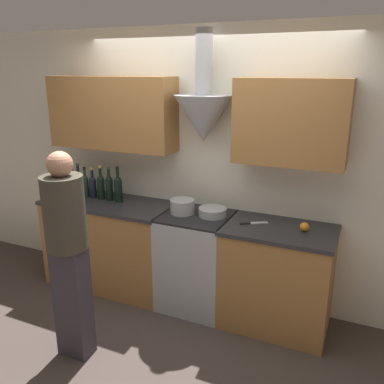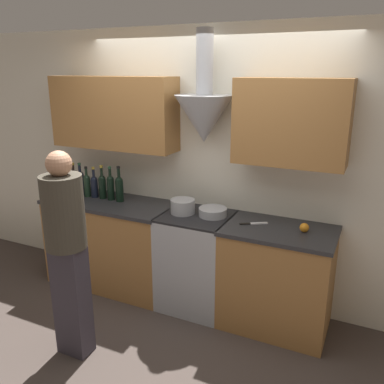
{
  "view_description": "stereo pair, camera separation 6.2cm",
  "coord_description": "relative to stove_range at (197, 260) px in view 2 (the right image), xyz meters",
  "views": [
    {
      "loc": [
        1.41,
        -2.91,
        2.22
      ],
      "look_at": [
        0.0,
        0.2,
        1.18
      ],
      "focal_mm": 38.0,
      "sensor_mm": 36.0,
      "label": 1
    },
    {
      "loc": [
        1.47,
        -2.89,
        2.22
      ],
      "look_at": [
        0.0,
        0.2,
        1.18
      ],
      "focal_mm": 38.0,
      "sensor_mm": 36.0,
      "label": 2
    }
  ],
  "objects": [
    {
      "name": "counter_right",
      "position": [
        0.77,
        -0.0,
        -0.0
      ],
      "size": [
        0.94,
        0.62,
        0.93
      ],
      "color": "#9E6B38",
      "rests_on": "ground_plane"
    },
    {
      "name": "chefs_knife",
      "position": [
        0.54,
        0.01,
        0.46
      ],
      "size": [
        0.22,
        0.16,
        0.01
      ],
      "rotation": [
        0.0,
        0.0,
        0.56
      ],
      "color": "silver",
      "rests_on": "counter_right"
    },
    {
      "name": "stock_pot",
      "position": [
        -0.14,
        -0.0,
        0.53
      ],
      "size": [
        0.23,
        0.23,
        0.13
      ],
      "color": "#A8AAAF",
      "rests_on": "stove_range"
    },
    {
      "name": "wine_bottle_1",
      "position": [
        -1.47,
        0.05,
        0.59
      ],
      "size": [
        0.07,
        0.07,
        0.34
      ],
      "color": "black",
      "rests_on": "counter_left"
    },
    {
      "name": "wine_bottle_2",
      "position": [
        -1.38,
        0.04,
        0.6
      ],
      "size": [
        0.08,
        0.08,
        0.35
      ],
      "color": "black",
      "rests_on": "counter_left"
    },
    {
      "name": "wine_bottle_7",
      "position": [
        -0.88,
        0.04,
        0.61
      ],
      "size": [
        0.08,
        0.08,
        0.36
      ],
      "color": "black",
      "rests_on": "counter_left"
    },
    {
      "name": "wine_bottle_4",
      "position": [
        -1.19,
        0.04,
        0.59
      ],
      "size": [
        0.07,
        0.07,
        0.32
      ],
      "color": "black",
      "rests_on": "counter_left"
    },
    {
      "name": "wine_bottle_0",
      "position": [
        -1.56,
        0.05,
        0.6
      ],
      "size": [
        0.07,
        0.07,
        0.33
      ],
      "color": "black",
      "rests_on": "counter_left"
    },
    {
      "name": "counter_left",
      "position": [
        -0.98,
        -0.0,
        -0.0
      ],
      "size": [
        1.35,
        0.62,
        0.93
      ],
      "color": "#9E6B38",
      "rests_on": "ground_plane"
    },
    {
      "name": "wine_bottle_3",
      "position": [
        -1.28,
        0.03,
        0.59
      ],
      "size": [
        0.07,
        0.07,
        0.32
      ],
      "color": "black",
      "rests_on": "counter_left"
    },
    {
      "name": "mixing_bowl",
      "position": [
        0.14,
        0.04,
        0.5
      ],
      "size": [
        0.26,
        0.26,
        0.08
      ],
      "color": "#A8AAAF",
      "rests_on": "stove_range"
    },
    {
      "name": "wine_bottle_6",
      "position": [
        -0.99,
        0.04,
        0.6
      ],
      "size": [
        0.07,
        0.07,
        0.35
      ],
      "color": "black",
      "rests_on": "counter_left"
    },
    {
      "name": "orange_fruit",
      "position": [
        0.97,
        0.01,
        0.5
      ],
      "size": [
        0.08,
        0.08,
        0.08
      ],
      "color": "orange",
      "rests_on": "counter_right"
    },
    {
      "name": "ground_plane",
      "position": [
        0.0,
        -0.3,
        -0.47
      ],
      "size": [
        12.0,
        12.0,
        0.0
      ],
      "primitive_type": "plane",
      "color": "#423833"
    },
    {
      "name": "wall_back",
      "position": [
        -0.07,
        0.27,
        1.0
      ],
      "size": [
        8.4,
        0.53,
        2.6
      ],
      "color": "silver",
      "rests_on": "ground_plane"
    },
    {
      "name": "wine_bottle_5",
      "position": [
        -1.09,
        0.05,
        0.6
      ],
      "size": [
        0.08,
        0.08,
        0.35
      ],
      "color": "black",
      "rests_on": "counter_left"
    },
    {
      "name": "person_foreground_left",
      "position": [
        -0.6,
        -1.05,
        0.46
      ],
      "size": [
        0.31,
        0.31,
        1.67
      ],
      "color": "#38333D",
      "rests_on": "ground_plane"
    },
    {
      "name": "stove_range",
      "position": [
        0.0,
        0.0,
        0.0
      ],
      "size": [
        0.63,
        0.6,
        0.93
      ],
      "color": "#A8AAAF",
      "rests_on": "ground_plane"
    }
  ]
}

